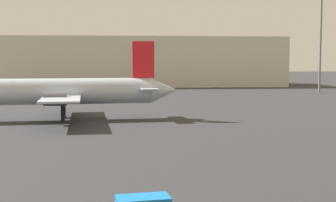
{
  "coord_description": "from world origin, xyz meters",
  "views": [
    {
      "loc": [
        0.17,
        -7.06,
        7.43
      ],
      "look_at": [
        3.7,
        33.05,
        3.98
      ],
      "focal_mm": 51.13,
      "sensor_mm": 36.0,
      "label": 1
    }
  ],
  "objects": [
    {
      "name": "airplane_on_taxiway",
      "position": [
        -8.59,
        52.76,
        3.56
      ],
      "size": [
        31.46,
        21.28,
        9.82
      ],
      "rotation": [
        0.0,
        0.0,
        3.23
      ],
      "color": "#B2BCCC",
      "rests_on": "ground_plane"
    },
    {
      "name": "light_mast_right",
      "position": [
        44.74,
        99.85,
        12.71
      ],
      "size": [
        2.4,
        0.5,
        22.83
      ],
      "color": "slate",
      "rests_on": "ground_plane"
    },
    {
      "name": "terminal_building",
      "position": [
        4.17,
        134.27,
        6.96
      ],
      "size": [
        81.65,
        25.88,
        13.92
      ],
      "primitive_type": "cube",
      "color": "beige",
      "rests_on": "ground_plane"
    }
  ]
}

